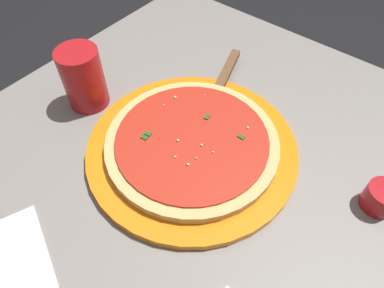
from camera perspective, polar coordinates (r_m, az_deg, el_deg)
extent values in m
cube|color=black|center=(1.26, -1.38, 5.82)|extent=(0.06, 0.06, 0.74)
cube|color=black|center=(1.12, 25.41, -9.62)|extent=(0.06, 0.06, 0.74)
cube|color=gray|center=(0.63, -2.75, -2.89)|extent=(0.95, 0.79, 0.03)
cylinder|color=orange|center=(0.62, 0.00, -0.72)|extent=(0.37, 0.37, 0.02)
cylinder|color=#DBB26B|center=(0.61, 0.00, 0.18)|extent=(0.30, 0.30, 0.02)
cylinder|color=red|center=(0.60, 0.00, 0.78)|extent=(0.27, 0.27, 0.00)
sphere|color=#EFEACC|center=(0.60, -2.36, 0.60)|extent=(0.00, 0.00, 0.00)
sphere|color=#EFEACC|center=(0.67, -2.80, 7.59)|extent=(0.01, 0.01, 0.01)
sphere|color=#EFEACC|center=(0.59, 1.56, -0.19)|extent=(0.00, 0.00, 0.00)
sphere|color=#EFEACC|center=(0.58, 3.45, -1.32)|extent=(0.00, 0.00, 0.00)
sphere|color=#EFEACC|center=(0.57, -2.83, -2.10)|extent=(0.00, 0.00, 0.00)
sphere|color=#EFEACC|center=(0.62, 9.09, 2.65)|extent=(0.00, 0.00, 0.00)
sphere|color=#EFEACC|center=(0.67, 2.03, 7.94)|extent=(0.00, 0.00, 0.00)
sphere|color=#EFEACC|center=(0.57, 0.89, -2.08)|extent=(0.00, 0.00, 0.00)
sphere|color=#EFEACC|center=(0.65, -4.55, 6.33)|extent=(0.00, 0.00, 0.00)
sphere|color=#EFEACC|center=(0.56, -0.68, -3.36)|extent=(0.00, 0.00, 0.00)
cube|color=#23561E|center=(0.61, -7.77, 1.09)|extent=(0.01, 0.01, 0.00)
cube|color=#23561E|center=(0.61, -7.21, 1.68)|extent=(0.01, 0.01, 0.00)
cube|color=#23561E|center=(0.61, 8.04, 1.18)|extent=(0.01, 0.01, 0.00)
cube|color=#23561E|center=(0.63, 2.48, 4.43)|extent=(0.01, 0.01, 0.00)
cube|color=silver|center=(0.68, 3.05, 6.10)|extent=(0.11, 0.09, 0.00)
cube|color=brown|center=(0.75, 5.80, 11.90)|extent=(0.13, 0.06, 0.01)
cylinder|color=#B2191E|center=(0.70, -17.45, 10.08)|extent=(0.08, 0.08, 0.12)
cylinder|color=#B2191E|center=(0.62, 28.42, -7.71)|extent=(0.05, 0.05, 0.04)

